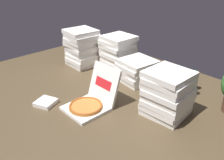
{
  "coord_description": "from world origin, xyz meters",
  "views": [
    {
      "loc": [
        1.58,
        -1.35,
        1.21
      ],
      "look_at": [
        0.03,
        0.1,
        0.14
      ],
      "focal_mm": 37.98,
      "sensor_mm": 36.0,
      "label": 1
    }
  ],
  "objects_px": {
    "pizza_stack_left_near": "(168,94)",
    "water_bottle_2": "(176,75)",
    "water_bottle_1": "(178,83)",
    "water_bottle_3": "(181,86)",
    "open_pizza_box": "(91,100)",
    "pizza_stack_right_near": "(83,48)",
    "water_bottle_0": "(182,80)",
    "napkin_pile": "(46,102)",
    "water_bottle_5": "(191,86)",
    "pizza_stack_left_mid": "(136,70)",
    "pizza_stack_right_mid": "(118,52)",
    "water_bottle_4": "(193,81)"
  },
  "relations": [
    {
      "from": "pizza_stack_left_near",
      "to": "water_bottle_2",
      "type": "xyz_separation_m",
      "value": [
        -0.27,
        0.55,
        -0.1
      ]
    },
    {
      "from": "water_bottle_1",
      "to": "water_bottle_3",
      "type": "bearing_deg",
      "value": -33.95
    },
    {
      "from": "open_pizza_box",
      "to": "pizza_stack_left_near",
      "type": "distance_m",
      "value": 0.68
    },
    {
      "from": "open_pizza_box",
      "to": "pizza_stack_right_near",
      "type": "distance_m",
      "value": 1.04
    },
    {
      "from": "water_bottle_0",
      "to": "water_bottle_3",
      "type": "relative_size",
      "value": 1.0
    },
    {
      "from": "water_bottle_3",
      "to": "water_bottle_2",
      "type": "bearing_deg",
      "value": 134.45
    },
    {
      "from": "pizza_stack_right_near",
      "to": "water_bottle_1",
      "type": "height_order",
      "value": "pizza_stack_right_near"
    },
    {
      "from": "water_bottle_3",
      "to": "napkin_pile",
      "type": "height_order",
      "value": "water_bottle_3"
    },
    {
      "from": "open_pizza_box",
      "to": "napkin_pile",
      "type": "bearing_deg",
      "value": -139.78
    },
    {
      "from": "pizza_stack_left_near",
      "to": "water_bottle_5",
      "type": "xyz_separation_m",
      "value": [
        -0.02,
        0.44,
        -0.1
      ]
    },
    {
      "from": "pizza_stack_left_mid",
      "to": "water_bottle_2",
      "type": "relative_size",
      "value": 1.81
    },
    {
      "from": "open_pizza_box",
      "to": "napkin_pile",
      "type": "height_order",
      "value": "open_pizza_box"
    },
    {
      "from": "water_bottle_0",
      "to": "pizza_stack_right_mid",
      "type": "bearing_deg",
      "value": -175.13
    },
    {
      "from": "pizza_stack_right_near",
      "to": "napkin_pile",
      "type": "distance_m",
      "value": 1.02
    },
    {
      "from": "water_bottle_4",
      "to": "water_bottle_1",
      "type": "bearing_deg",
      "value": -119.95
    },
    {
      "from": "water_bottle_5",
      "to": "napkin_pile",
      "type": "height_order",
      "value": "water_bottle_5"
    },
    {
      "from": "open_pizza_box",
      "to": "water_bottle_1",
      "type": "distance_m",
      "value": 0.9
    },
    {
      "from": "water_bottle_2",
      "to": "water_bottle_3",
      "type": "height_order",
      "value": "same"
    },
    {
      "from": "open_pizza_box",
      "to": "pizza_stack_right_mid",
      "type": "xyz_separation_m",
      "value": [
        -0.5,
        0.83,
        0.13
      ]
    },
    {
      "from": "water_bottle_0",
      "to": "water_bottle_3",
      "type": "xyz_separation_m",
      "value": [
        0.06,
        -0.13,
        0.0
      ]
    },
    {
      "from": "pizza_stack_left_near",
      "to": "water_bottle_3",
      "type": "bearing_deg",
      "value": 103.62
    },
    {
      "from": "pizza_stack_right_near",
      "to": "pizza_stack_right_mid",
      "type": "bearing_deg",
      "value": 35.73
    },
    {
      "from": "water_bottle_5",
      "to": "napkin_pile",
      "type": "distance_m",
      "value": 1.41
    },
    {
      "from": "pizza_stack_left_near",
      "to": "water_bottle_5",
      "type": "bearing_deg",
      "value": 92.38
    },
    {
      "from": "open_pizza_box",
      "to": "water_bottle_4",
      "type": "relative_size",
      "value": 2.06
    },
    {
      "from": "water_bottle_1",
      "to": "napkin_pile",
      "type": "distance_m",
      "value": 1.31
    },
    {
      "from": "water_bottle_1",
      "to": "water_bottle_2",
      "type": "xyz_separation_m",
      "value": [
        -0.11,
        0.14,
        0.0
      ]
    },
    {
      "from": "water_bottle_5",
      "to": "napkin_pile",
      "type": "xyz_separation_m",
      "value": [
        -0.84,
        -1.13,
        -0.09
      ]
    },
    {
      "from": "open_pizza_box",
      "to": "pizza_stack_right_mid",
      "type": "bearing_deg",
      "value": 120.96
    },
    {
      "from": "open_pizza_box",
      "to": "water_bottle_3",
      "type": "relative_size",
      "value": 2.06
    },
    {
      "from": "pizza_stack_left_mid",
      "to": "water_bottle_0",
      "type": "height_order",
      "value": "pizza_stack_left_mid"
    },
    {
      "from": "pizza_stack_left_near",
      "to": "water_bottle_5",
      "type": "relative_size",
      "value": 1.83
    },
    {
      "from": "water_bottle_4",
      "to": "water_bottle_5",
      "type": "relative_size",
      "value": 1.0
    },
    {
      "from": "pizza_stack_left_mid",
      "to": "water_bottle_1",
      "type": "distance_m",
      "value": 0.47
    },
    {
      "from": "pizza_stack_right_near",
      "to": "pizza_stack_left_mid",
      "type": "xyz_separation_m",
      "value": [
        0.79,
        0.14,
        -0.1
      ]
    },
    {
      "from": "open_pizza_box",
      "to": "napkin_pile",
      "type": "xyz_separation_m",
      "value": [
        -0.33,
        -0.28,
        -0.06
      ]
    },
    {
      "from": "pizza_stack_left_mid",
      "to": "water_bottle_4",
      "type": "relative_size",
      "value": 1.81
    },
    {
      "from": "water_bottle_3",
      "to": "pizza_stack_left_near",
      "type": "bearing_deg",
      "value": -76.38
    },
    {
      "from": "water_bottle_3",
      "to": "water_bottle_5",
      "type": "relative_size",
      "value": 1.0
    },
    {
      "from": "pizza_stack_left_near",
      "to": "pizza_stack_left_mid",
      "type": "bearing_deg",
      "value": 154.02
    },
    {
      "from": "pizza_stack_right_near",
      "to": "pizza_stack_right_mid",
      "type": "xyz_separation_m",
      "value": [
        0.37,
        0.27,
        -0.03
      ]
    },
    {
      "from": "water_bottle_1",
      "to": "water_bottle_3",
      "type": "distance_m",
      "value": 0.08
    },
    {
      "from": "pizza_stack_left_mid",
      "to": "pizza_stack_right_mid",
      "type": "relative_size",
      "value": 0.99
    },
    {
      "from": "water_bottle_2",
      "to": "water_bottle_3",
      "type": "bearing_deg",
      "value": -45.55
    },
    {
      "from": "pizza_stack_right_near",
      "to": "water_bottle_1",
      "type": "distance_m",
      "value": 1.27
    },
    {
      "from": "water_bottle_2",
      "to": "napkin_pile",
      "type": "height_order",
      "value": "water_bottle_2"
    },
    {
      "from": "pizza_stack_left_mid",
      "to": "water_bottle_2",
      "type": "distance_m",
      "value": 0.42
    },
    {
      "from": "pizza_stack_right_mid",
      "to": "water_bottle_4",
      "type": "relative_size",
      "value": 1.83
    },
    {
      "from": "pizza_stack_left_near",
      "to": "water_bottle_0",
      "type": "distance_m",
      "value": 0.53
    },
    {
      "from": "open_pizza_box",
      "to": "water_bottle_0",
      "type": "relative_size",
      "value": 2.06
    }
  ]
}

